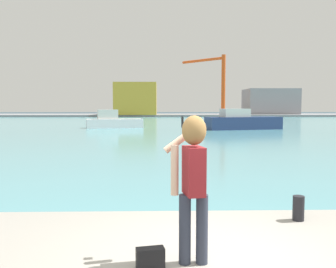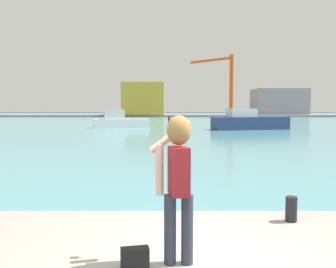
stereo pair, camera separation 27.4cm
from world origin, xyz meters
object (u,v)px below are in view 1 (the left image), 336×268
Objects in this scene: person_photographer at (193,174)px; boat_moored at (113,121)px; harbor_bollard at (298,208)px; handbag at (150,258)px; warehouse_left at (136,99)px; boat_moored_2 at (242,122)px; warehouse_right at (270,102)px; port_crane at (217,77)px.

person_photographer is 38.08m from boat_moored.
boat_moored is (-7.61, 36.09, -0.07)m from harbor_bollard.
handbag is (-0.49, -0.13, -0.95)m from person_photographer.
handbag is 87.76m from warehouse_left.
boat_moored_2 is (9.11, 34.54, 0.11)m from handbag.
person_photographer is 0.13× the size of warehouse_right.
warehouse_right reaches higher than person_photographer.
person_photographer reaches higher than handbag.
warehouse_right is (30.34, 93.05, 3.10)m from handbag.
warehouse_right is (36.11, 5.55, -0.59)m from warehouse_left.
port_crane reaches higher than harbor_bollard.
handbag is 2.89m from harbor_bollard.
boat_moored_2 is (6.75, 32.86, 0.03)m from harbor_bollard.
person_photographer reaches higher than boat_moored_2.
port_crane reaches higher than warehouse_right.
handbag is at bearing -86.23° from warehouse_left.
person_photographer is at bearing -107.81° from warehouse_right.
handbag is 0.02× the size of warehouse_right.
person_photographer is 5.44× the size of handbag.
person_photographer is at bearing -95.61° from boat_moored.
boat_moored_2 is 62.32m from warehouse_right.
handbag is 0.80× the size of harbor_bollard.
warehouse_left is at bearing -6.51° from person_photographer.
port_crane reaches higher than warehouse_left.
harbor_bollard is 0.03× the size of warehouse_right.
harbor_bollard is 86.91m from port_crane.
boat_moored_2 is at bearing 75.23° from handbag.
person_photographer is 0.20× the size of boat_moored_2.
boat_moored is 0.78× the size of boat_moored_2.
port_crane is at bearing -19.90° from person_photographer.
warehouse_left is 0.72× the size of port_crane.
person_photographer is at bearing -99.29° from port_crane.
warehouse_left is 36.54m from warehouse_right.
warehouse_left is (-14.88, 52.96, 3.58)m from boat_moored_2.
boat_moored_2 is at bearing 78.39° from harbor_bollard.
port_crane is (20.51, -0.29, 5.53)m from warehouse_left.
harbor_bollard is at bearing 35.41° from handbag.
handbag is at bearing -99.59° from port_crane.
warehouse_right is at bearing 71.94° from handbag.
port_crane is at bearing 70.01° from boat_moored_2.
person_photographer is 97.62m from warehouse_right.
boat_moored_2 is at bearing -24.68° from person_photographer.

